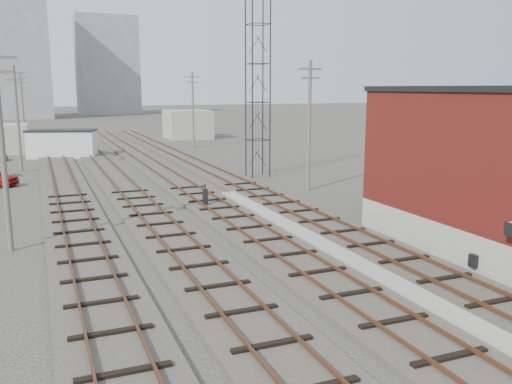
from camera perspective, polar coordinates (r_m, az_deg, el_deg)
ground at (r=66.91m, az=-12.41°, el=4.54°), size 320.00×320.00×0.00m
track_right at (r=47.14m, az=-5.04°, el=2.29°), size 3.20×90.00×0.39m
track_mid_right at (r=46.15m, az=-9.80°, el=1.99°), size 3.20×90.00×0.39m
track_mid_left at (r=45.49m, az=-14.72°, el=1.66°), size 3.20×90.00×0.39m
track_left at (r=45.17m, az=-19.75°, el=1.31°), size 3.20×90.00×0.39m
platform_curb at (r=23.82m, az=8.22°, el=-6.32°), size 0.90×28.00×0.26m
brick_building at (r=25.83m, az=24.31°, el=2.13°), size 6.54×12.20×7.22m
lattice_tower at (r=43.85m, az=0.19°, el=11.39°), size 1.60×1.60×15.00m
utility_pole_left_a at (r=25.74m, az=-25.18°, el=4.66°), size 1.80×0.24×9.00m
utility_pole_left_b at (r=50.67m, az=-23.82°, el=7.35°), size 1.80×0.24×9.00m
utility_pole_left_c at (r=75.64m, az=-23.35°, el=8.26°), size 1.80×0.24×9.00m
utility_pole_right_a at (r=37.99m, az=5.63°, el=7.33°), size 1.80×0.24×9.00m
utility_pole_right_b at (r=66.02m, az=-6.65°, el=8.81°), size 1.80×0.24×9.00m
apartment_right at (r=156.87m, az=-15.42°, el=12.68°), size 16.00×12.00×26.00m
shed_right at (r=78.38m, az=-7.20°, el=7.07°), size 6.00×6.00×4.00m
switch_stand at (r=32.82m, az=-5.36°, el=-0.56°), size 0.40×0.40×1.35m
site_trailer at (r=59.89m, az=-19.71°, el=4.83°), size 7.41×4.78×2.88m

